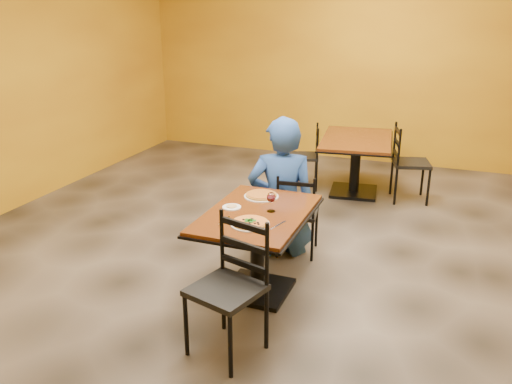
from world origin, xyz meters
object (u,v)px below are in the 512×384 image
at_px(table_second, 356,152).
at_px(chair_second_left, 304,157).
at_px(table_main, 257,233).
at_px(chair_second_right, 411,163).
at_px(chair_main_far, 298,213).
at_px(plate_main, 250,224).
at_px(plate_far, 261,196).
at_px(diner, 282,186).
at_px(pizza_far, 261,195).
at_px(wine_glass, 271,201).
at_px(pizza_main, 250,222).
at_px(chair_main_near, 226,291).
at_px(side_plate, 232,207).

distance_m(table_second, chair_second_left, 0.71).
height_order(table_main, chair_second_right, chair_second_right).
distance_m(chair_main_far, plate_main, 1.20).
height_order(table_second, chair_second_right, chair_second_right).
bearing_deg(table_second, chair_second_left, 180.00).
distance_m(table_second, plate_far, 2.53).
bearing_deg(plate_far, table_second, 81.37).
height_order(diner, pizza_far, diner).
height_order(chair_main_far, wine_glass, wine_glass).
bearing_deg(table_second, plate_far, -98.63).
bearing_deg(chair_second_left, table_main, -7.89).
height_order(table_second, pizza_far, pizza_far).
relative_size(chair_second_right, pizza_far, 3.46).
bearing_deg(diner, pizza_main, 77.62).
height_order(chair_main_near, wine_glass, chair_main_near).
xyz_separation_m(pizza_main, pizza_far, (-0.14, 0.63, 0.00)).
relative_size(chair_main_far, pizza_main, 2.99).
bearing_deg(pizza_main, chair_second_left, 98.46).
distance_m(plate_main, pizza_main, 0.02).
height_order(chair_second_right, wine_glass, chair_second_right).
xyz_separation_m(chair_main_near, wine_glass, (0.00, 0.93, 0.34)).
height_order(table_main, diner, diner).
xyz_separation_m(pizza_main, wine_glass, (0.06, 0.33, 0.07)).
xyz_separation_m(pizza_main, side_plate, (-0.28, 0.28, -0.02)).
relative_size(diner, plate_far, 4.49).
bearing_deg(plate_main, chair_main_far, 87.54).
xyz_separation_m(chair_second_right, diner, (-1.05, -2.01, 0.21)).
bearing_deg(pizza_main, plate_far, 102.64).
relative_size(chair_main_near, plate_far, 3.22).
xyz_separation_m(plate_main, wine_glass, (0.06, 0.33, 0.08)).
distance_m(table_main, diner, 0.86).
xyz_separation_m(plate_far, pizza_far, (-0.00, 0.00, 0.02)).
distance_m(chair_main_near, plate_far, 1.27).
height_order(chair_main_far, side_plate, chair_main_far).
bearing_deg(diner, chair_second_left, -98.01).
relative_size(table_main, pizza_far, 4.39).
bearing_deg(chair_second_left, plate_main, -7.84).
height_order(chair_main_near, pizza_far, chair_main_near).
relative_size(table_second, diner, 1.03).
bearing_deg(table_second, pizza_main, -94.36).
bearing_deg(chair_second_right, side_plate, 141.69).
distance_m(table_main, chair_second_right, 3.02).
relative_size(chair_main_near, wine_glass, 5.54).
relative_size(chair_second_left, plate_far, 2.78).
distance_m(table_main, chair_main_far, 0.90).
height_order(table_second, wine_glass, wine_glass).
xyz_separation_m(chair_second_left, plate_far, (0.32, -2.50, 0.32)).
xyz_separation_m(chair_main_far, chair_second_right, (0.89, 1.97, 0.06)).
height_order(table_second, chair_main_near, chair_main_near).
xyz_separation_m(chair_second_right, pizza_far, (-1.08, -2.50, 0.29)).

